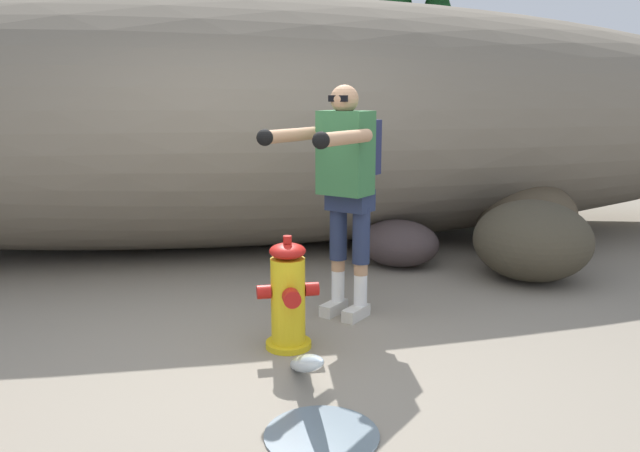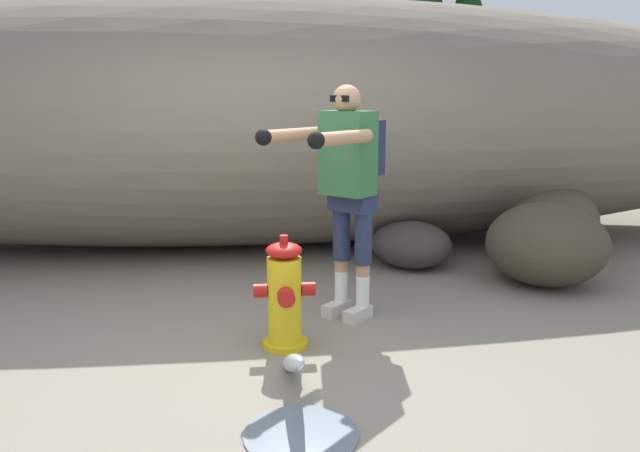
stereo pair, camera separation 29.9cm
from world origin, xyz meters
TOP-DOWN VIEW (x-y plane):
  - ground_plane at (0.00, 0.00)m, footprint 56.00×56.00m
  - dirt_embankment at (0.00, 3.37)m, footprint 14.28×3.20m
  - fire_hydrant at (0.11, 0.30)m, footprint 0.41×0.36m
  - hydrant_water_jet at (0.11, -0.47)m, footprint 0.57×1.27m
  - utility_worker at (0.61, 0.80)m, footprint 0.96×0.96m
  - boulder_large at (2.49, 1.41)m, footprint 1.30×1.30m
  - boulder_mid at (1.46, 2.08)m, footprint 1.04×1.02m
  - boulder_small at (2.94, 2.34)m, footprint 1.38×1.38m
  - pine_tree_right at (0.86, 9.01)m, footprint 2.61×2.61m
  - pine_tree_far_right at (3.09, 7.49)m, footprint 1.89×1.89m
  - pine_tree_ridge_end at (3.78, 7.24)m, footprint 1.89×1.89m

SIDE VIEW (x-z plane):
  - ground_plane at x=0.00m, z-range -0.04..0.00m
  - hydrant_water_jet at x=0.11m, z-range -0.14..0.39m
  - boulder_mid at x=1.46m, z-range 0.00..0.45m
  - fire_hydrant at x=0.11m, z-range -0.03..0.73m
  - boulder_large at x=2.49m, z-range 0.00..0.72m
  - boulder_small at x=2.94m, z-range 0.00..0.77m
  - utility_worker at x=0.61m, z-range 0.23..1.94m
  - dirt_embankment at x=0.00m, z-range 0.00..2.67m
  - pine_tree_right at x=0.86m, z-range 0.24..4.96m
  - pine_tree_ridge_end at x=3.78m, z-range 0.17..5.75m
  - pine_tree_far_right at x=3.09m, z-range 0.24..6.20m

